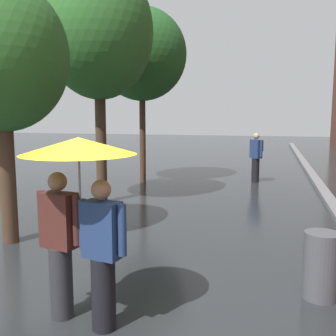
# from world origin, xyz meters

# --- Properties ---
(ground_plane) EXTENTS (80.00, 80.00, 0.00)m
(ground_plane) POSITION_xyz_m (0.00, 0.00, 0.00)
(ground_plane) COLOR #26282B
(kerb_strip) EXTENTS (0.30, 36.00, 0.12)m
(kerb_strip) POSITION_xyz_m (3.20, 10.00, 0.06)
(kerb_strip) COLOR slate
(kerb_strip) RESTS_ON ground
(street_tree_0) EXTENTS (2.31, 2.31, 4.61)m
(street_tree_0) POSITION_xyz_m (-2.88, 2.30, 3.27)
(street_tree_0) COLOR #473323
(street_tree_0) RESTS_ON ground
(street_tree_1) EXTENTS (2.75, 2.75, 6.06)m
(street_tree_1) POSITION_xyz_m (-2.62, 5.74, 4.34)
(street_tree_1) COLOR #473323
(street_tree_1) RESTS_ON ground
(street_tree_2) EXTENTS (2.96, 2.96, 5.79)m
(street_tree_2) POSITION_xyz_m (-2.57, 9.01, 4.26)
(street_tree_2) COLOR #473323
(street_tree_2) RESTS_ON ground
(couple_under_umbrella) EXTENTS (1.23, 1.23, 2.06)m
(couple_under_umbrella) POSITION_xyz_m (-0.33, 0.11, 1.43)
(couple_under_umbrella) COLOR #2D2D33
(couple_under_umbrella) RESTS_ON ground
(litter_bin) EXTENTS (0.44, 0.44, 0.85)m
(litter_bin) POSITION_xyz_m (2.30, 1.40, 0.42)
(litter_bin) COLOR #4C4C51
(litter_bin) RESTS_ON ground
(pedestrian_walking_midground) EXTENTS (0.46, 0.46, 1.69)m
(pedestrian_walking_midground) POSITION_xyz_m (1.18, 9.95, 0.90)
(pedestrian_walking_midground) COLOR black
(pedestrian_walking_midground) RESTS_ON ground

